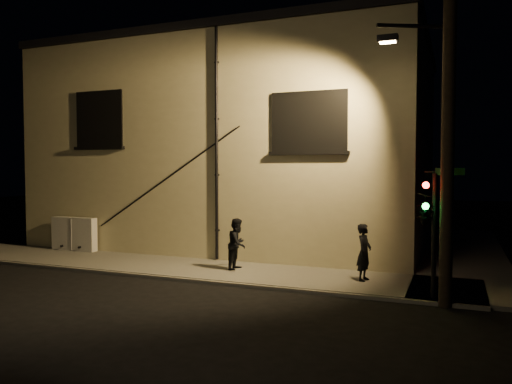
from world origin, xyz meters
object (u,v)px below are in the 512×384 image
at_px(pedestrian_a, 364,252).
at_px(pedestrian_b, 237,244).
at_px(utility_cabinet, 74,234).
at_px(streetlamp_pole, 444,145).
at_px(traffic_signal, 426,211).

distance_m(pedestrian_a, pedestrian_b, 4.14).
distance_m(utility_cabinet, pedestrian_b, 7.74).
bearing_deg(pedestrian_a, streetlamp_pole, -116.33).
xyz_separation_m(pedestrian_b, streetlamp_pole, (6.34, -1.73, 3.05)).
xyz_separation_m(pedestrian_a, streetlamp_pole, (2.20, -1.61, 3.05)).
height_order(pedestrian_b, streetlamp_pole, streetlamp_pole).
relative_size(pedestrian_a, pedestrian_b, 1.00).
height_order(pedestrian_a, streetlamp_pole, streetlamp_pole).
bearing_deg(streetlamp_pole, utility_cabinet, 168.97).
height_order(pedestrian_a, traffic_signal, traffic_signal).
height_order(pedestrian_a, pedestrian_b, pedestrian_b).
height_order(traffic_signal, streetlamp_pole, streetlamp_pole).
bearing_deg(traffic_signal, utility_cabinet, 169.52).
xyz_separation_m(utility_cabinet, pedestrian_a, (11.81, -1.12, 0.17)).
distance_m(utility_cabinet, streetlamp_pole, 14.63).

